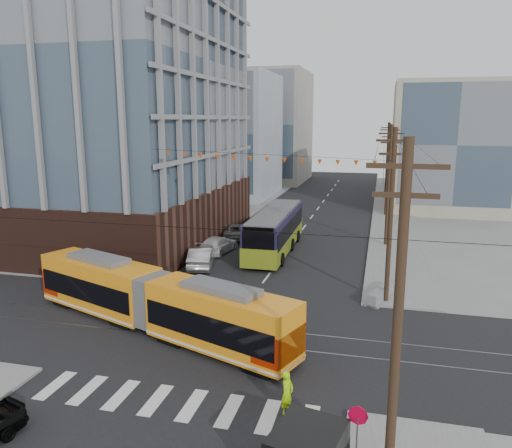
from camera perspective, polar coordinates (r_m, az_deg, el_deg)
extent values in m
plane|color=slate|center=(24.48, -6.48, -16.07)|extent=(160.00, 160.00, 0.00)
cube|color=#381E16|center=(52.55, -21.12, 14.25)|extent=(30.00, 25.00, 28.60)
cube|color=#8C99A5|center=(76.36, -4.89, 10.04)|extent=(18.00, 16.00, 18.00)
cube|color=gray|center=(68.74, 21.21, 8.24)|extent=(14.00, 14.00, 16.00)
cube|color=gray|center=(94.73, 0.86, 11.04)|extent=(16.00, 18.00, 20.00)
cube|color=#8C99A5|center=(88.87, 20.95, 8.27)|extent=(16.00, 16.00, 14.00)
cylinder|color=black|center=(15.39, 15.84, -11.35)|extent=(0.30, 0.30, 11.00)
cylinder|color=black|center=(76.41, 14.75, 7.06)|extent=(0.30, 0.30, 11.00)
imported|color=#B0B0B0|center=(39.59, -6.26, -3.73)|extent=(2.89, 5.29, 1.65)
imported|color=silver|center=(43.56, -4.39, -2.37)|extent=(2.65, 5.24, 1.46)
imported|color=slate|center=(48.68, -2.30, -0.81)|extent=(3.72, 5.74, 1.47)
imported|color=#A7E707|center=(20.77, 3.58, -18.69)|extent=(0.62, 0.76, 1.79)
cube|color=gray|center=(33.67, 14.30, -7.64)|extent=(2.23, 4.06, 0.80)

